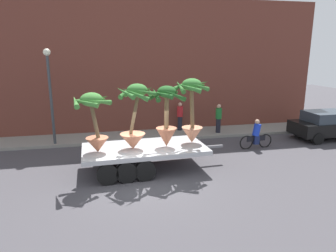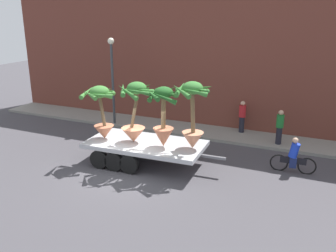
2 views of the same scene
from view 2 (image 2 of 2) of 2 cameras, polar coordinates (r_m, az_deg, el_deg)
ground_plane at (r=15.25m, az=-6.11°, el=-7.27°), size 60.00×60.00×0.00m
sidewalk at (r=20.35m, az=2.46°, el=-0.47°), size 24.00×2.20×0.15m
building_facade at (r=21.07m, az=4.34°, el=10.92°), size 24.00×1.20×7.89m
flatbed_trailer at (r=15.90m, az=-4.32°, el=-3.19°), size 6.11×2.74×0.98m
potted_palm_rear at (r=14.85m, az=-0.75°, el=1.44°), size 1.51×1.58×2.53m
potted_palm_middle at (r=14.63m, az=3.84°, el=1.92°), size 1.67×1.72×2.77m
potted_palm_front at (r=15.36m, az=-5.22°, el=2.05°), size 1.74×1.64×2.64m
potted_palm_extra at (r=16.07m, az=-10.37°, el=2.57°), size 1.55×1.52×2.36m
cyclist at (r=15.82m, az=19.04°, el=-4.62°), size 1.84×0.37×1.54m
pedestrian_near_gate at (r=19.73m, az=11.52°, el=1.54°), size 0.36×0.36×1.71m
pedestrian_far_left at (r=18.41m, az=17.06°, el=-0.06°), size 0.36×0.36×1.71m
street_lamp at (r=20.69m, az=-8.72°, el=8.64°), size 0.36×0.36×4.83m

